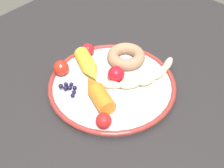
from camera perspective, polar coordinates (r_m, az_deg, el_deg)
name	(u,v)px	position (r m, az deg, el deg)	size (l,w,h in m)	color
dining_table	(108,96)	(0.86, -0.75, -2.16)	(1.04, 0.89, 0.72)	#292627
plate	(112,85)	(0.76, 0.00, -0.16)	(0.31, 0.31, 0.02)	silver
banana	(144,77)	(0.76, 5.95, 1.25)	(0.21, 0.11, 0.03)	beige
carrot_orange	(98,93)	(0.71, -2.67, -1.62)	(0.08, 0.12, 0.04)	orange
carrot_yellow	(88,66)	(0.78, -4.44, 3.41)	(0.08, 0.12, 0.04)	yellow
donut	(126,56)	(0.81, 2.63, 5.13)	(0.10, 0.10, 0.03)	#A87E5B
blueberry_pile	(69,88)	(0.74, -8.02, -0.72)	(0.04, 0.05, 0.02)	#191638
tomato_near	(116,74)	(0.75, 0.76, 1.81)	(0.04, 0.04, 0.04)	red
tomato_mid	(61,68)	(0.78, -9.39, 2.96)	(0.04, 0.04, 0.04)	red
tomato_far	(88,50)	(0.83, -4.48, 6.35)	(0.03, 0.03, 0.03)	red
tomato_extra	(104,121)	(0.66, -1.55, -6.78)	(0.04, 0.04, 0.04)	red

